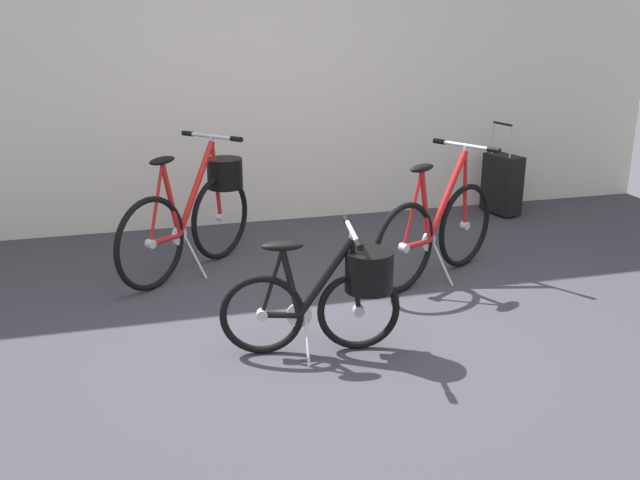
% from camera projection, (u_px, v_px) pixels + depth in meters
% --- Properties ---
extents(ground_plane, '(7.48, 7.48, 0.00)m').
position_uv_depth(ground_plane, '(349.00, 352.00, 3.89)').
color(ground_plane, '#38383F').
extents(back_wall, '(7.48, 0.10, 3.19)m').
position_uv_depth(back_wall, '(255.00, 32.00, 5.82)').
color(back_wall, silver).
rests_on(back_wall, ground_plane).
extents(folding_bike_foreground, '(0.97, 0.53, 0.70)m').
position_uv_depth(folding_bike_foreground, '(334.00, 291.00, 3.81)').
color(folding_bike_foreground, black).
rests_on(folding_bike_foreground, ground_plane).
extents(display_bike_left, '(1.15, 0.73, 0.91)m').
position_uv_depth(display_bike_left, '(436.00, 230.00, 4.85)').
color(display_bike_left, black).
rests_on(display_bike_left, ground_plane).
extents(display_bike_right, '(1.01, 0.97, 0.95)m').
position_uv_depth(display_bike_right, '(198.00, 209.00, 5.03)').
color(display_bike_right, black).
rests_on(display_bike_right, ground_plane).
extents(rolling_suitcase, '(0.26, 0.39, 0.83)m').
position_uv_depth(rolling_suitcase, '(502.00, 183.00, 6.40)').
color(rolling_suitcase, black).
rests_on(rolling_suitcase, ground_plane).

